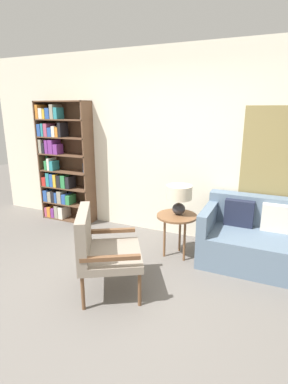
% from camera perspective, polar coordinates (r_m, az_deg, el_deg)
% --- Properties ---
extents(ground_plane, '(14.00, 14.00, 0.00)m').
position_cam_1_polar(ground_plane, '(3.20, -9.88, -20.39)').
color(ground_plane, '#66605B').
extents(wall_back, '(6.40, 0.08, 2.70)m').
position_cam_1_polar(wall_back, '(4.42, 4.59, 8.88)').
color(wall_back, silver).
rests_on(wall_back, ground_plane).
extents(bookshelf, '(0.94, 0.30, 1.98)m').
position_cam_1_polar(bookshelf, '(5.23, -15.56, 5.14)').
color(bookshelf, brown).
rests_on(bookshelf, ground_plane).
extents(armchair, '(0.88, 0.90, 0.89)m').
position_cam_1_polar(armchair, '(3.14, -8.59, -10.09)').
color(armchair, brown).
rests_on(armchair, ground_plane).
extents(couch, '(1.70, 0.87, 0.79)m').
position_cam_1_polar(couch, '(4.01, 23.56, -8.70)').
color(couch, slate).
rests_on(couch, ground_plane).
extents(side_table, '(0.51, 0.51, 0.57)m').
position_cam_1_polar(side_table, '(3.84, 6.26, -5.29)').
color(side_table, brown).
rests_on(side_table, ground_plane).
extents(table_lamp, '(0.32, 0.32, 0.38)m').
position_cam_1_polar(table_lamp, '(3.77, 6.71, -0.62)').
color(table_lamp, '#2D2D33').
rests_on(table_lamp, side_table).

